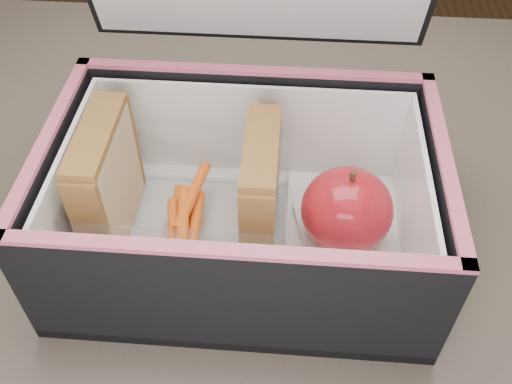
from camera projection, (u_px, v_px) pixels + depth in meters
kitchen_table at (266, 268)px, 0.63m from camera, size 1.20×0.80×0.75m
lunch_bag at (244, 191)px, 0.49m from camera, size 0.33×0.28×0.32m
plastic_tub at (186, 202)px, 0.51m from camera, size 0.18×0.13×0.07m
sandwich_left at (107, 180)px, 0.49m from camera, size 0.03×0.10×0.11m
sandwich_right at (261, 190)px, 0.49m from camera, size 0.03×0.10×0.11m
carrot_sticks at (183, 224)px, 0.51m from camera, size 0.04×0.12×0.03m
paper_napkin at (341, 232)px, 0.53m from camera, size 0.09×0.09×0.01m
red_apple at (347, 210)px, 0.49m from camera, size 0.08×0.08×0.08m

